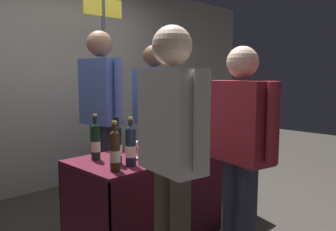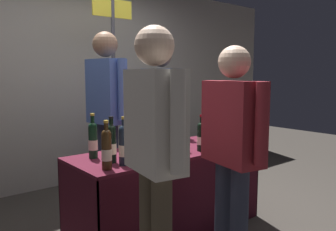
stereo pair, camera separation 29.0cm
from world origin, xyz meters
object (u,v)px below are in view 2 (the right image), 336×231
(vendor_presenter, at_px, (106,104))
(featured_wine_bottle, at_px, (201,136))
(taster_foreground_right, at_px, (233,140))
(wine_glass_near_taster, at_px, (184,139))
(booth_signpost, at_px, (114,75))
(display_bottle_0, at_px, (93,139))
(wine_glass_mid, at_px, (131,146))
(flower_vase, at_px, (215,127))
(tasting_table, at_px, (168,175))
(wine_glass_near_vendor, at_px, (225,134))

(vendor_presenter, bearing_deg, featured_wine_bottle, 13.97)
(taster_foreground_right, bearing_deg, wine_glass_near_taster, 0.23)
(booth_signpost, bearing_deg, display_bottle_0, -128.20)
(display_bottle_0, distance_m, wine_glass_mid, 0.30)
(featured_wine_bottle, xyz_separation_m, display_bottle_0, (-0.83, 0.35, 0.02))
(display_bottle_0, height_order, taster_foreground_right, taster_foreground_right)
(flower_vase, relative_size, booth_signpost, 0.19)
(tasting_table, height_order, wine_glass_near_taster, wine_glass_near_taster)
(wine_glass_near_vendor, distance_m, flower_vase, 0.23)
(wine_glass_mid, distance_m, booth_signpost, 1.37)
(wine_glass_mid, distance_m, taster_foreground_right, 0.83)
(display_bottle_0, bearing_deg, flower_vase, -2.10)
(tasting_table, distance_m, featured_wine_bottle, 0.45)
(wine_glass_near_vendor, distance_m, wine_glass_mid, 1.00)
(flower_vase, height_order, taster_foreground_right, taster_foreground_right)
(taster_foreground_right, bearing_deg, tasting_table, 6.24)
(display_bottle_0, distance_m, booth_signpost, 1.32)
(wine_glass_near_vendor, bearing_deg, tasting_table, 169.24)
(vendor_presenter, bearing_deg, wine_glass_mid, -23.10)
(vendor_presenter, height_order, taster_foreground_right, vendor_presenter)
(wine_glass_near_taster, xyz_separation_m, booth_signpost, (0.07, 1.26, 0.54))
(featured_wine_bottle, height_order, booth_signpost, booth_signpost)
(booth_signpost, bearing_deg, featured_wine_bottle, -86.95)
(display_bottle_0, distance_m, vendor_presenter, 0.78)
(wine_glass_mid, xyz_separation_m, vendor_presenter, (0.21, 0.76, 0.27))
(wine_glass_near_vendor, height_order, vendor_presenter, vendor_presenter)
(wine_glass_near_vendor, height_order, wine_glass_mid, wine_glass_mid)
(wine_glass_near_vendor, xyz_separation_m, booth_signpost, (-0.48, 1.23, 0.55))
(wine_glass_near_taster, bearing_deg, display_bottle_0, 157.11)
(flower_vase, relative_size, taster_foreground_right, 0.27)
(wine_glass_mid, bearing_deg, booth_signpost, 65.52)
(wine_glass_near_vendor, bearing_deg, booth_signpost, 111.52)
(featured_wine_bottle, bearing_deg, wine_glass_near_vendor, 12.72)
(wine_glass_near_taster, distance_m, taster_foreground_right, 0.65)
(vendor_presenter, bearing_deg, wine_glass_near_vendor, 35.06)
(wine_glass_near_taster, height_order, flower_vase, flower_vase)
(display_bottle_0, relative_size, vendor_presenter, 0.20)
(featured_wine_bottle, height_order, vendor_presenter, vendor_presenter)
(display_bottle_0, distance_m, wine_glass_near_taster, 0.75)
(taster_foreground_right, xyz_separation_m, booth_signpost, (0.20, 1.89, 0.43))
(tasting_table, bearing_deg, wine_glass_near_taster, -69.72)
(wine_glass_mid, bearing_deg, flower_vase, 6.36)
(taster_foreground_right, bearing_deg, wine_glass_near_vendor, -34.08)
(featured_wine_bottle, distance_m, wine_glass_mid, 0.62)
(featured_wine_bottle, xyz_separation_m, booth_signpost, (-0.07, 1.32, 0.52))
(display_bottle_0, xyz_separation_m, flower_vase, (1.33, -0.05, -0.03))
(tasting_table, relative_size, taster_foreground_right, 1.09)
(vendor_presenter, bearing_deg, display_bottle_0, -45.02)
(tasting_table, bearing_deg, display_bottle_0, 167.07)
(booth_signpost, bearing_deg, wine_glass_near_taster, -93.20)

